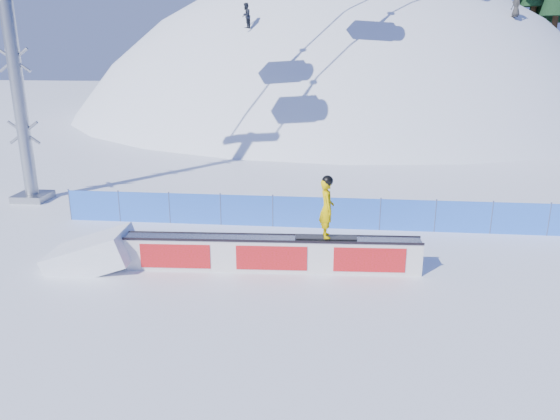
# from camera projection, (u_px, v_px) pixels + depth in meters

# --- Properties ---
(ground) EXTENTS (160.00, 160.00, 0.00)m
(ground) POSITION_uv_depth(u_px,v_px,m) (356.00, 279.00, 16.17)
(ground) COLOR white
(ground) RESTS_ON ground
(snow_hill) EXTENTS (64.00, 64.00, 64.00)m
(snow_hill) POSITION_uv_depth(u_px,v_px,m) (338.00, 271.00, 61.41)
(snow_hill) COLOR silver
(snow_hill) RESTS_ON ground
(safety_fence) EXTENTS (22.05, 0.05, 1.30)m
(safety_fence) POSITION_uv_depth(u_px,v_px,m) (353.00, 214.00, 20.27)
(safety_fence) COLOR blue
(safety_fence) RESTS_ON ground
(rail_box) EXTENTS (9.03, 1.09, 1.08)m
(rail_box) POSITION_uv_depth(u_px,v_px,m) (272.00, 254.00, 16.65)
(rail_box) COLOR silver
(rail_box) RESTS_ON ground
(snow_ramp) EXTENTS (2.77, 1.81, 1.68)m
(snow_ramp) POSITION_uv_depth(u_px,v_px,m) (93.00, 266.00, 17.08)
(snow_ramp) COLOR white
(snow_ramp) RESTS_ON ground
(snowboarder) EXTENTS (1.86, 0.72, 1.93)m
(snowboarder) POSITION_uv_depth(u_px,v_px,m) (327.00, 208.00, 16.12)
(snowboarder) COLOR black
(snowboarder) RESTS_ON rail_box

